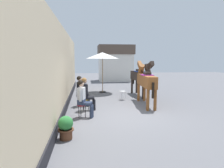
% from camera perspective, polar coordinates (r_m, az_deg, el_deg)
% --- Properties ---
extents(ground_plane, '(40.00, 40.00, 0.00)m').
position_cam_1_polar(ground_plane, '(10.69, 0.83, -4.35)').
color(ground_plane, slate).
extents(pub_facade_wall, '(0.34, 14.00, 3.40)m').
position_cam_1_polar(pub_facade_wall, '(8.93, -14.08, 3.11)').
color(pub_facade_wall, '#CCB793').
rests_on(pub_facade_wall, ground_plane).
extents(distant_cottage, '(3.40, 2.60, 3.50)m').
position_cam_1_polar(distant_cottage, '(19.54, 1.00, 6.22)').
color(distant_cottage, silver).
rests_on(distant_cottage, ground_plane).
extents(seated_visitor_near, '(0.61, 0.48, 1.39)m').
position_cam_1_polar(seated_visitor_near, '(7.28, -8.42, -3.69)').
color(seated_visitor_near, red).
rests_on(seated_visitor_near, ground_plane).
extents(seated_visitor_middle, '(0.61, 0.49, 1.39)m').
position_cam_1_polar(seated_visitor_middle, '(8.26, -7.48, -2.38)').
color(seated_visitor_middle, gold).
rests_on(seated_visitor_middle, ground_plane).
extents(seated_visitor_far, '(0.61, 0.48, 1.39)m').
position_cam_1_polar(seated_visitor_far, '(9.08, -8.94, -1.53)').
color(seated_visitor_far, black).
rests_on(seated_visitor_far, ground_plane).
extents(saddled_horse_near, '(0.59, 3.00, 2.06)m').
position_cam_1_polar(saddled_horse_near, '(9.31, 9.79, 1.04)').
color(saddled_horse_near, brown).
rests_on(saddled_horse_near, ground_plane).
extents(saddled_horse_far, '(0.62, 3.00, 2.06)m').
position_cam_1_polar(saddled_horse_far, '(11.47, 8.32, 2.22)').
color(saddled_horse_far, '#2D231E').
rests_on(saddled_horse_far, ground_plane).
extents(flower_planter_near, '(0.43, 0.43, 0.64)m').
position_cam_1_polar(flower_planter_near, '(5.53, -13.32, -12.12)').
color(flower_planter_near, brown).
rests_on(flower_planter_near, ground_plane).
extents(cafe_parasol, '(2.10, 2.10, 2.58)m').
position_cam_1_polar(cafe_parasol, '(12.60, -2.80, 8.21)').
color(cafe_parasol, black).
rests_on(cafe_parasol, ground_plane).
extents(spare_stool_white, '(0.32, 0.32, 0.46)m').
position_cam_1_polar(spare_stool_white, '(10.41, 3.15, -2.42)').
color(spare_stool_white, white).
rests_on(spare_stool_white, ground_plane).
extents(satchel_bag, '(0.30, 0.25, 0.20)m').
position_cam_1_polar(satchel_bag, '(9.91, -7.29, -4.74)').
color(satchel_bag, black).
rests_on(satchel_bag, ground_plane).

